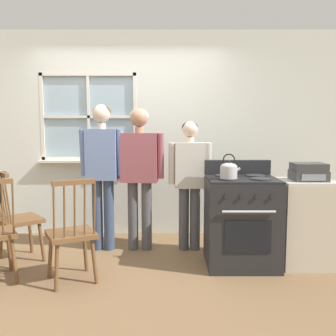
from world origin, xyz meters
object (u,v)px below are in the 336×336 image
Objects in this scene: potted_plant at (110,152)px; chair_by_window at (19,220)px; kettle at (230,170)px; person_teen_center at (140,164)px; stove at (242,221)px; side_counter at (307,223)px; stereo at (309,172)px; person_adult_right at (191,175)px; chair_near_wall at (73,235)px; person_elderly_left at (103,163)px.

chair_by_window is at bearing -129.64° from potted_plant.
kettle is at bearing -41.84° from potted_plant.
person_teen_center is 1.13m from kettle.
stove is 3.00× the size of potted_plant.
side_counter is 0.54m from stereo.
chair_by_window is at bearing 177.76° from stereo.
potted_plant is at bearing 147.95° from person_adult_right.
stereo reaches higher than chair_near_wall.
potted_plant is (0.83, 1.00, 0.66)m from chair_by_window.
side_counter is at bearing 0.62° from stove.
chair_by_window is 0.90m from chair_near_wall.
kettle is at bearing -135.70° from chair_by_window.
chair_near_wall is 0.58× the size of person_elderly_left.
chair_by_window is 1.00× the size of chair_near_wall.
potted_plant is at bearing 153.22° from stereo.
person_teen_center is 6.72× the size of kettle.
person_teen_center is at bearing 164.74° from side_counter.
potted_plant is (-1.39, 1.24, 0.09)m from kettle.
chair_near_wall is at bearing -169.73° from stereo.
person_adult_right is 0.72m from kettle.
chair_near_wall is 1.23m from person_teen_center.
person_adult_right is 4.18× the size of potted_plant.
person_elderly_left is at bearing 167.22° from stereo.
potted_plant is 2.57m from side_counter.
chair_near_wall is 1.64m from kettle.
chair_by_window is at bearing -151.75° from person_elderly_left.
stove is at bearing -13.57° from person_elderly_left.
person_teen_center reaches higher than stereo.
person_adult_right is at bearing -168.45° from chair_near_wall.
person_teen_center is 4.59× the size of potted_plant.
side_counter is at bearing -22.78° from person_adult_right.
chair_near_wall is at bearing -166.83° from chair_by_window.
chair_near_wall is 2.73× the size of potted_plant.
stereo reaches higher than chair_by_window.
stereo is (0.84, 0.12, -0.04)m from kettle.
chair_near_wall is 2.44m from stereo.
kettle is (1.50, 0.31, 0.57)m from chair_near_wall.
person_adult_right reaches higher than chair_near_wall.
person_adult_right is at bearing 3.06° from person_teen_center.
stereo is at bearing -12.18° from person_teen_center.
stove is 1.20× the size of side_counter.
kettle reaches higher than chair_by_window.
person_elderly_left reaches higher than chair_by_window.
stove is (1.10, -0.49, -0.54)m from person_teen_center.
stereo is at bearing 8.00° from kettle.
potted_plant is at bearing 129.70° from person_teen_center.
stereo reaches higher than side_counter.
chair_by_window is 2.38m from stove.
person_elderly_left is at bearing 167.73° from side_counter.
kettle is (0.94, -0.62, 0.01)m from person_teen_center.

